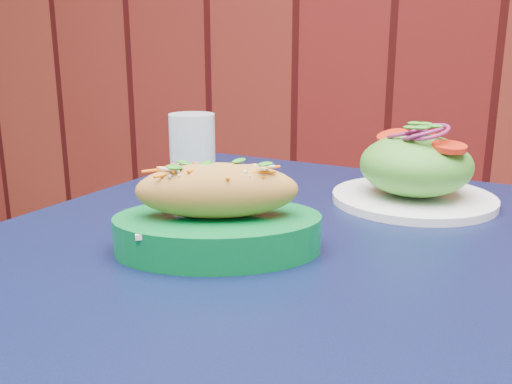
% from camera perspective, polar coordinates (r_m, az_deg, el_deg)
% --- Properties ---
extents(cafe_table, '(0.93, 0.93, 0.75)m').
position_cam_1_polar(cafe_table, '(0.75, 6.10, -10.83)').
color(cafe_table, black).
rests_on(cafe_table, ground).
extents(banh_mi_basket, '(0.28, 0.23, 0.11)m').
position_cam_1_polar(banh_mi_basket, '(0.66, -3.86, -2.39)').
color(banh_mi_basket, '#056C2C').
rests_on(banh_mi_basket, cafe_table).
extents(salad_plate, '(0.24, 0.24, 0.12)m').
position_cam_1_polar(salad_plate, '(0.88, 15.65, 2.02)').
color(salad_plate, white).
rests_on(salad_plate, cafe_table).
extents(water_glass, '(0.07, 0.07, 0.12)m').
position_cam_1_polar(water_glass, '(0.94, -6.37, 4.11)').
color(water_glass, silver).
rests_on(water_glass, cafe_table).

